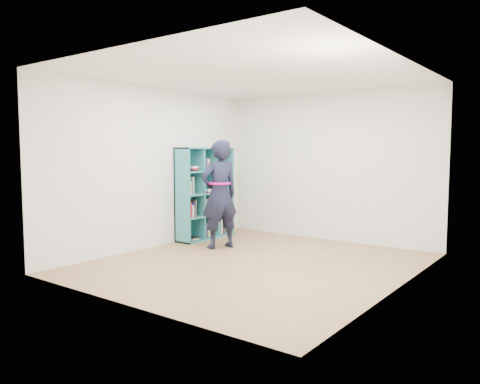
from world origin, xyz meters
The scene contains 9 objects.
floor centered at (0.00, 0.00, 0.00)m, with size 4.50×4.50×0.00m, color olive.
ceiling centered at (0.00, 0.00, 2.60)m, with size 4.50×4.50×0.00m, color white.
wall_left centered at (-2.00, 0.00, 1.30)m, with size 0.02×4.50×2.60m, color white.
wall_right centered at (2.00, 0.00, 1.30)m, with size 0.02×4.50×2.60m, color white.
wall_back centered at (0.00, 2.25, 1.30)m, with size 4.00×0.02×2.60m, color white.
wall_front centered at (0.00, -2.25, 1.30)m, with size 4.00×0.02×2.60m, color white.
bookshelf centered at (-1.84, 1.02, 0.79)m, with size 0.36×1.23×1.64m.
person centered at (-1.07, 0.52, 0.88)m, with size 0.63×0.75×1.75m.
smartphone centered at (-1.16, 0.66, 0.99)m, with size 0.02×0.10×0.14m.
Camera 1 is at (3.69, -5.29, 1.57)m, focal length 35.00 mm.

